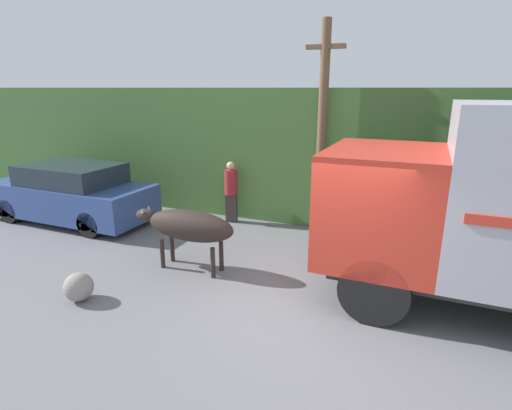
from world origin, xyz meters
TOP-DOWN VIEW (x-y plane):
  - ground_plane at (0.00, 0.00)m, footprint 60.00×60.00m
  - hillside_embankment at (0.00, 7.12)m, footprint 32.00×5.86m
  - brown_cow at (-2.84, 0.78)m, footprint 2.25×0.62m
  - parked_suv at (-7.47, 2.13)m, footprint 4.62×1.84m
  - pedestrian_on_hill at (-3.41, 3.80)m, footprint 0.43×0.43m
  - utility_pole at (-1.02, 3.97)m, footprint 0.90×0.22m
  - roadside_rock at (-3.92, -1.06)m, footprint 0.50×0.50m

SIDE VIEW (x-z plane):
  - ground_plane at x=0.00m, z-range 0.00..0.00m
  - roadside_rock at x=-3.92m, z-range 0.00..0.50m
  - parked_suv at x=-7.47m, z-range -0.02..1.57m
  - pedestrian_on_hill at x=-3.41m, z-range 0.08..1.75m
  - brown_cow at x=-2.84m, z-range 0.30..1.54m
  - hillside_embankment at x=0.00m, z-range 0.00..3.56m
  - utility_pole at x=-1.02m, z-range 0.11..5.17m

